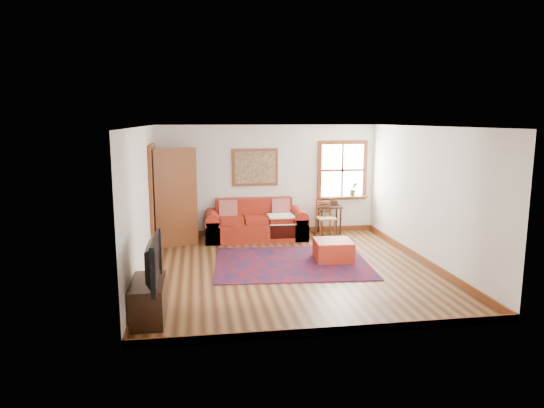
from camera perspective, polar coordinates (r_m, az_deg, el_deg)
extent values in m
plane|color=#3F2311|center=(8.69, 2.17, -7.61)|extent=(5.50, 5.50, 0.00)
cube|color=silver|center=(11.09, -0.49, 2.84)|extent=(5.00, 0.04, 2.50)
cube|color=silver|center=(5.78, 7.44, -3.84)|extent=(5.00, 0.04, 2.50)
cube|color=silver|center=(8.30, -14.97, 0.10)|extent=(0.04, 5.50, 2.50)
cube|color=silver|center=(9.21, 17.68, 0.91)|extent=(0.04, 5.50, 2.50)
cube|color=white|center=(8.29, 2.28, 9.10)|extent=(5.00, 5.50, 0.04)
cube|color=brown|center=(11.28, -0.47, -3.18)|extent=(5.00, 0.03, 0.12)
cube|color=brown|center=(8.58, -14.52, -7.75)|extent=(0.03, 5.50, 0.12)
cube|color=brown|center=(9.45, 17.22, -6.23)|extent=(0.03, 5.50, 0.12)
cube|color=white|center=(11.43, 8.25, 3.96)|extent=(1.00, 0.02, 1.20)
cube|color=brown|center=(11.37, 8.35, 7.18)|extent=(1.18, 0.06, 0.09)
cube|color=brown|center=(11.50, 8.19, 0.75)|extent=(1.18, 0.06, 0.09)
cube|color=brown|center=(11.27, 5.62, 3.93)|extent=(0.09, 0.06, 1.20)
cube|color=brown|center=(11.59, 10.86, 3.96)|extent=(0.09, 0.06, 1.20)
cube|color=brown|center=(11.42, 8.27, 3.95)|extent=(1.00, 0.04, 0.05)
cube|color=brown|center=(11.43, 8.30, 0.82)|extent=(1.15, 0.20, 0.04)
imported|color=#426E26|center=(11.46, 9.55, 1.75)|extent=(0.18, 0.15, 0.33)
cube|color=black|center=(9.91, -13.90, 0.38)|extent=(0.02, 0.90, 2.05)
cube|color=brown|center=(9.42, -13.97, -0.11)|extent=(0.06, 0.09, 2.05)
cube|color=brown|center=(10.39, -13.50, 0.83)|extent=(0.06, 0.09, 2.05)
cube|color=brown|center=(9.79, -13.98, 6.57)|extent=(0.06, 1.08, 0.09)
cube|color=brown|center=(10.17, -11.21, 0.72)|extent=(0.86, 0.35, 2.05)
cube|color=silver|center=(10.15, -11.23, 1.29)|extent=(0.56, 0.22, 1.33)
cube|color=brown|center=(10.99, -2.03, 4.34)|extent=(1.05, 0.04, 0.85)
cube|color=tan|center=(10.96, -2.01, 4.33)|extent=(0.92, 0.03, 0.72)
cube|color=maroon|center=(9.00, 2.34, -6.93)|extent=(2.95, 2.43, 0.02)
cube|color=maroon|center=(10.75, -1.94, -3.12)|extent=(2.23, 0.92, 0.39)
cube|color=maroon|center=(10.99, -2.16, -0.52)|extent=(1.73, 0.25, 0.48)
cube|color=maroon|center=(10.67, -7.06, -3.02)|extent=(0.31, 0.92, 0.48)
cube|color=maroon|center=(10.89, 3.08, -2.69)|extent=(0.31, 0.92, 0.48)
cube|color=orange|center=(10.77, -5.18, -0.60)|extent=(0.41, 0.20, 0.42)
cube|color=orange|center=(10.91, 1.02, -0.43)|extent=(0.41, 0.20, 0.42)
cube|color=silver|center=(10.58, 1.04, -1.42)|extent=(0.56, 0.51, 0.04)
cube|color=maroon|center=(9.20, 7.21, -5.44)|extent=(0.73, 0.73, 0.39)
cube|color=#311B10|center=(11.26, 6.79, -0.31)|extent=(0.54, 0.41, 0.04)
cylinder|color=#311B10|center=(11.11, 5.88, -2.14)|extent=(0.04, 0.04, 0.61)
cylinder|color=#311B10|center=(11.23, 8.06, -2.06)|extent=(0.04, 0.04, 0.61)
cylinder|color=#311B10|center=(11.42, 5.47, -1.81)|extent=(0.04, 0.04, 0.61)
cylinder|color=#311B10|center=(11.53, 7.60, -1.73)|extent=(0.04, 0.04, 0.61)
cube|color=tan|center=(10.99, 6.33, -1.66)|extent=(0.42, 0.41, 0.04)
cylinder|color=brown|center=(10.84, 5.75, -3.02)|extent=(0.04, 0.04, 0.40)
cylinder|color=brown|center=(10.95, 7.41, -2.91)|extent=(0.04, 0.04, 0.40)
cylinder|color=brown|center=(11.08, 5.24, -1.55)|extent=(0.04, 0.04, 0.84)
cylinder|color=brown|center=(11.19, 6.86, -1.46)|extent=(0.04, 0.04, 0.84)
cube|color=brown|center=(11.09, 6.08, -0.33)|extent=(0.34, 0.06, 0.25)
cube|color=#311B10|center=(6.74, -14.31, -10.88)|extent=(0.42, 0.94, 0.52)
imported|color=black|center=(6.42, -14.47, -6.54)|extent=(0.14, 1.09, 0.63)
cylinder|color=silver|center=(7.01, -13.71, -7.03)|extent=(0.12, 0.12, 0.18)
cylinder|color=#FFA53F|center=(7.02, -13.70, -7.26)|extent=(0.07, 0.07, 0.12)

